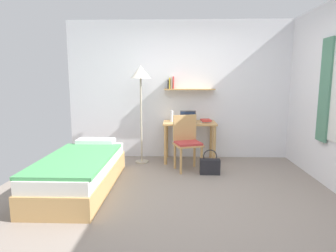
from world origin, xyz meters
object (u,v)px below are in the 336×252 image
Objects in this scene: desk at (189,130)px; book_stack at (206,121)px; bed at (81,171)px; handbag at (210,166)px; desk_chair at (187,140)px; standing_lamp at (141,78)px; laptop at (188,119)px; water_bottle at (172,116)px.

book_stack is at bearing -2.24° from desk.
handbag is (1.86, 0.66, -0.10)m from bed.
desk_chair is (-0.06, -0.51, -0.09)m from desk.
standing_lamp is at bearing -172.20° from desk.
bed is 4.94× the size of handbag.
standing_lamp is (-0.81, 0.39, 1.02)m from desk_chair.
bed is at bearing -137.67° from desk.
book_stack is (0.33, -0.01, -0.02)m from laptop.
laptop reaches higher than handbag.
desk is at bearing 83.16° from desk_chair.
desk_chair is 4.36× the size of water_bottle.
bed is 1.95m from standing_lamp.
water_bottle is (-0.33, 0.04, 0.25)m from desk.
desk reaches higher than bed.
standing_lamp is 1.40m from book_stack.
desk_chair is at bearing -125.67° from book_stack.
desk is 3.79× the size of book_stack.
water_bottle is at bearing 115.77° from desk_chair.
desk_chair is at bearing -93.72° from laptop.
desk_chair is 2.25× the size of handbag.
water_bottle reaches higher than laptop.
standing_lamp is (-0.87, -0.12, 0.93)m from desk.
standing_lamp is 1.93m from handbag.
handbag is (0.63, -0.80, -0.70)m from water_bottle.
standing_lamp is 0.89m from water_bottle.
bed is 7.95× the size of book_stack.
desk_chair is 1.36m from standing_lamp.
water_bottle is 1.24m from handbag.
laptop is 0.73× the size of handbag.
laptop is 1.41× the size of water_bottle.
laptop is 0.31m from water_bottle.
water_bottle is (0.54, 0.16, -0.68)m from standing_lamp.
handbag is (0.33, -0.76, -0.65)m from laptop.
bed reaches higher than handbag.
handbag is at bearing -89.65° from book_stack.
water_bottle is at bearing 16.60° from standing_lamp.
bed is at bearing -117.83° from standing_lamp.
desk_chair is at bearing -25.74° from standing_lamp.
bed is at bearing -142.80° from book_stack.
water_bottle reaches higher than bed.
water_bottle is 0.83× the size of book_stack.
handbag is at bearing -68.36° from desk.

